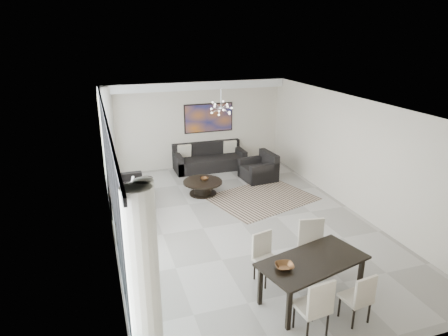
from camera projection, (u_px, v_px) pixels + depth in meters
name	position (u px, v px, depth m)	size (l,w,h in m)	color
room_shell	(260.00, 164.00, 9.39)	(6.00, 9.00, 2.90)	#A8A39B
window_wall	(115.00, 179.00, 8.40)	(0.37, 8.95, 2.90)	white
soffit	(195.00, 85.00, 12.67)	(5.98, 0.40, 0.26)	white
painting	(209.00, 118.00, 13.34)	(1.68, 0.04, 0.98)	#BE631A
chandelier	(221.00, 108.00, 11.29)	(0.66, 0.66, 0.71)	silver
rug	(262.00, 198.00, 11.13)	(2.66, 2.05, 0.01)	black
coffee_table	(203.00, 187.00, 11.35)	(1.12, 1.12, 0.39)	black
bowl_coffee	(204.00, 179.00, 11.35)	(0.24, 0.24, 0.07)	brown
sofa_main	(209.00, 160.00, 13.40)	(2.34, 0.96, 0.85)	black
loveseat	(126.00, 194.00, 10.64)	(0.96, 1.71, 0.86)	black
armchair	(259.00, 170.00, 12.46)	(1.03, 1.08, 0.84)	black
side_table	(146.00, 184.00, 11.15)	(0.39, 0.39, 0.54)	black
tv_console	(123.00, 222.00, 9.28)	(0.40, 1.43, 0.45)	black
television	(128.00, 199.00, 9.15)	(1.16, 0.15, 0.67)	gray
dining_table	(313.00, 264.00, 6.76)	(2.04, 1.36, 0.78)	black
dining_chair_sw	(316.00, 304.00, 5.95)	(0.51, 0.51, 1.01)	beige
dining_chair_se	(360.00, 296.00, 6.24)	(0.46, 0.46, 0.90)	beige
dining_chair_nw	(265.00, 254.00, 7.37)	(0.52, 0.52, 0.94)	beige
dining_chair_ne	(312.00, 243.00, 7.58)	(0.57, 0.57, 1.07)	beige
bowl_dining	(284.00, 266.00, 6.48)	(0.30, 0.30, 0.07)	brown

